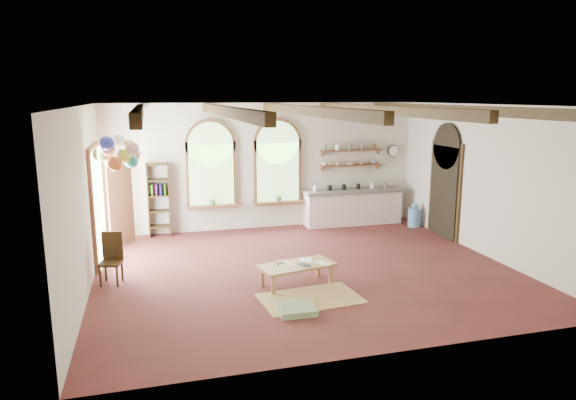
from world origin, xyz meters
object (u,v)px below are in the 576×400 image
object	(u,v)px
kitchen_counter	(353,206)
balloon_cluster	(119,153)
side_chair	(111,269)
coffee_table	(297,267)

from	to	relation	value
kitchen_counter	balloon_cluster	bearing A→B (deg)	-157.23
kitchen_counter	side_chair	world-z (taller)	side_chair
coffee_table	balloon_cluster	world-z (taller)	balloon_cluster
coffee_table	side_chair	distance (m)	3.39
kitchen_counter	balloon_cluster	xyz separation A→B (m)	(-5.71, -2.40, 1.86)
side_chair	balloon_cluster	xyz separation A→B (m)	(0.24, 0.58, 2.06)
coffee_table	side_chair	bearing A→B (deg)	163.40
kitchen_counter	side_chair	xyz separation A→B (m)	(-5.94, -2.98, -0.20)
balloon_cluster	kitchen_counter	bearing A→B (deg)	22.77
coffee_table	side_chair	world-z (taller)	side_chair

